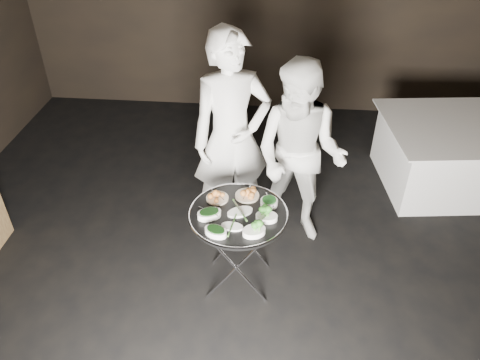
# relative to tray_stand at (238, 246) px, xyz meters

# --- Properties ---
(floor) EXTENTS (6.00, 7.00, 0.05)m
(floor) POSITION_rel_tray_stand_xyz_m (-0.02, -0.26, -0.43)
(floor) COLOR black
(floor) RESTS_ON ground
(tray_stand) EXTENTS (0.50, 0.42, 0.73)m
(tray_stand) POSITION_rel_tray_stand_xyz_m (0.00, 0.00, 0.00)
(tray_stand) COLOR silver
(tray_stand) RESTS_ON floor
(serving_tray) EXTENTS (0.76, 0.76, 0.04)m
(serving_tray) POSITION_rel_tray_stand_xyz_m (-0.00, 0.00, 0.33)
(serving_tray) COLOR black
(serving_tray) RESTS_ON tray_stand
(potato_plate_a) EXTENTS (0.18, 0.18, 0.06)m
(potato_plate_a) POSITION_rel_tray_stand_xyz_m (-0.18, 0.16, 0.37)
(potato_plate_a) COLOR beige
(potato_plate_a) RESTS_ON serving_tray
(potato_plate_b) EXTENTS (0.19, 0.19, 0.07)m
(potato_plate_b) POSITION_rel_tray_stand_xyz_m (0.05, 0.21, 0.37)
(potato_plate_b) COLOR beige
(potato_plate_b) RESTS_ON serving_tray
(greens_bowl) EXTENTS (0.13, 0.13, 0.08)m
(greens_bowl) POSITION_rel_tray_stand_xyz_m (0.23, 0.12, 0.37)
(greens_bowl) COLOR white
(greens_bowl) RESTS_ON serving_tray
(asparagus_plate_a) EXTENTS (0.23, 0.19, 0.04)m
(asparagus_plate_a) POSITION_rel_tray_stand_xyz_m (0.01, 0.00, 0.36)
(asparagus_plate_a) COLOR white
(asparagus_plate_a) RESTS_ON serving_tray
(asparagus_plate_b) EXTENTS (0.17, 0.11, 0.03)m
(asparagus_plate_b) POSITION_rel_tray_stand_xyz_m (-0.03, -0.16, 0.35)
(asparagus_plate_b) COLOR white
(asparagus_plate_b) RESTS_ON serving_tray
(spinach_bowl_a) EXTENTS (0.21, 0.18, 0.07)m
(spinach_bowl_a) POSITION_rel_tray_stand_xyz_m (-0.21, -0.06, 0.37)
(spinach_bowl_a) COLOR white
(spinach_bowl_a) RESTS_ON serving_tray
(spinach_bowl_b) EXTENTS (0.20, 0.17, 0.07)m
(spinach_bowl_b) POSITION_rel_tray_stand_xyz_m (-0.14, -0.24, 0.37)
(spinach_bowl_b) COLOR white
(spinach_bowl_b) RESTS_ON serving_tray
(broccoli_bowl_a) EXTENTS (0.17, 0.12, 0.07)m
(broccoli_bowl_a) POSITION_rel_tray_stand_xyz_m (0.22, -0.05, 0.37)
(broccoli_bowl_a) COLOR white
(broccoli_bowl_a) RESTS_ON serving_tray
(broccoli_bowl_b) EXTENTS (0.20, 0.18, 0.07)m
(broccoli_bowl_b) POSITION_rel_tray_stand_xyz_m (0.13, -0.22, 0.37)
(broccoli_bowl_b) COLOR white
(broccoli_bowl_b) RESTS_ON serving_tray
(serving_utensils) EXTENTS (0.57, 0.42, 0.01)m
(serving_utensils) POSITION_rel_tray_stand_xyz_m (0.02, 0.07, 0.38)
(serving_utensils) COLOR silver
(serving_utensils) RESTS_ON serving_tray
(waiter_left) EXTENTS (0.81, 0.68, 1.91)m
(waiter_left) POSITION_rel_tray_stand_xyz_m (-0.13, 0.75, 0.54)
(waiter_left) COLOR white
(waiter_left) RESTS_ON floor
(waiter_right) EXTENTS (0.99, 0.89, 1.69)m
(waiter_right) POSITION_rel_tray_stand_xyz_m (0.46, 0.68, 0.44)
(waiter_right) COLOR white
(waiter_right) RESTS_ON floor
(dining_table) EXTENTS (1.24, 1.24, 0.71)m
(dining_table) POSITION_rel_tray_stand_xyz_m (1.99, 1.59, -0.05)
(dining_table) COLOR white
(dining_table) RESTS_ON floor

